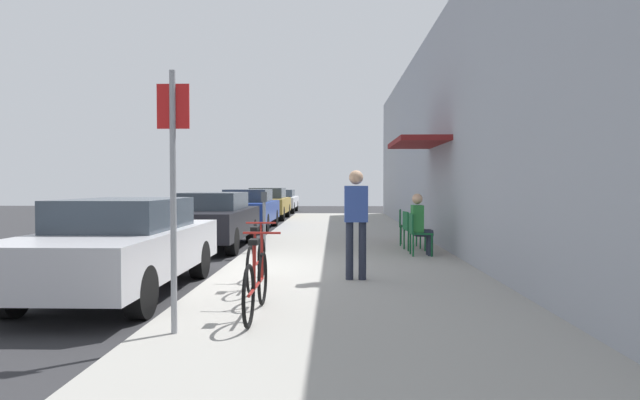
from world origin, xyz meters
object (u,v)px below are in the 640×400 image
at_px(parking_meter, 264,217).
at_px(cafe_chair_0, 417,231).
at_px(parked_car_0, 122,245).
at_px(seated_patron_0, 420,222).
at_px(parked_car_1, 212,219).
at_px(bicycle_1, 257,262).
at_px(cafe_chair_2, 405,225).
at_px(parked_car_3, 268,203).
at_px(street_sign, 173,180).
at_px(parked_car_2, 248,208).
at_px(parked_car_4, 281,200).
at_px(cafe_chair_1, 411,228).
at_px(bicycle_0, 256,284).
at_px(pedestrian_standing, 356,215).

height_order(parking_meter, cafe_chair_0, parking_meter).
relative_size(parked_car_0, seated_patron_0, 3.41).
relative_size(parked_car_1, bicycle_1, 2.57).
relative_size(bicycle_1, cafe_chair_0, 1.97).
xyz_separation_m(parked_car_0, cafe_chair_2, (4.82, 5.30, -0.10)).
distance_m(parked_car_3, cafe_chair_2, 12.43).
xyz_separation_m(street_sign, cafe_chair_0, (3.32, 5.86, -1.02)).
height_order(parking_meter, seated_patron_0, parking_meter).
relative_size(parked_car_2, parked_car_4, 1.00).
xyz_separation_m(parking_meter, street_sign, (-0.05, -6.34, 0.75)).
bearing_deg(seated_patron_0, cafe_chair_0, -179.25).
bearing_deg(cafe_chair_0, parked_car_4, 104.11).
relative_size(parked_car_1, cafe_chair_1, 5.06).
xyz_separation_m(parked_car_1, parked_car_4, (0.00, 17.04, -0.04)).
relative_size(parked_car_2, bicycle_0, 2.57).
xyz_separation_m(parked_car_2, seated_patron_0, (4.88, -7.75, 0.07)).
distance_m(parking_meter, seated_patron_0, 3.36).
bearing_deg(bicycle_1, parked_car_3, 96.69).
distance_m(parked_car_1, cafe_chair_1, 4.98).
bearing_deg(bicycle_1, parked_car_0, -179.49).
bearing_deg(parked_car_0, cafe_chair_0, 35.67).
bearing_deg(street_sign, cafe_chair_2, 66.67).
bearing_deg(street_sign, parked_car_0, 122.01).
bearing_deg(parked_car_0, parked_car_2, 90.00).
height_order(parked_car_2, pedestrian_standing, pedestrian_standing).
bearing_deg(street_sign, seated_patron_0, 60.03).
xyz_separation_m(parked_car_0, parked_car_3, (0.00, 16.76, 0.02)).
height_order(street_sign, cafe_chair_0, street_sign).
distance_m(parking_meter, pedestrian_standing, 3.83).
bearing_deg(bicycle_0, cafe_chair_2, 69.43).
height_order(cafe_chair_2, pedestrian_standing, pedestrian_standing).
height_order(parked_car_4, cafe_chair_2, parked_car_4).
distance_m(parked_car_0, parked_car_1, 5.59).
bearing_deg(cafe_chair_0, street_sign, -119.53).
relative_size(bicycle_0, bicycle_1, 1.00).
distance_m(parked_car_3, bicycle_1, 16.86).
distance_m(bicycle_1, cafe_chair_2, 6.00).
height_order(parked_car_2, parked_car_3, parked_car_3).
relative_size(bicycle_1, cafe_chair_1, 1.97).
xyz_separation_m(parked_car_1, cafe_chair_2, (4.82, -0.29, -0.11)).
relative_size(parked_car_3, cafe_chair_0, 5.06).
distance_m(bicycle_1, seated_patron_0, 4.52).
xyz_separation_m(parking_meter, cafe_chair_1, (3.27, 0.39, -0.26)).
distance_m(parked_car_3, bicycle_0, 18.55).
relative_size(parked_car_3, pedestrian_standing, 2.59).
xyz_separation_m(seated_patron_0, pedestrian_standing, (-1.45, -2.85, 0.30)).
bearing_deg(bicycle_0, parked_car_1, 106.94).
bearing_deg(pedestrian_standing, bicycle_1, -158.06).
bearing_deg(street_sign, pedestrian_standing, 57.35).
bearing_deg(pedestrian_standing, parked_car_3, 101.98).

